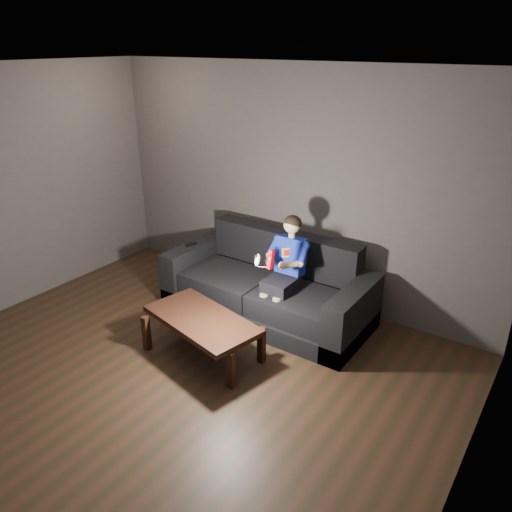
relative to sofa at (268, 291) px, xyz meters
The scene contains 10 objects.
floor 1.89m from the sofa, 92.94° to the right, with size 5.00×5.00×0.00m, color black.
back_wall 1.24m from the sofa, 98.62° to the left, with size 5.00×0.04×2.70m, color #413A39.
right_wall 3.22m from the sofa, 37.83° to the right, with size 0.04×5.00×2.70m, color #413A39.
ceiling 3.05m from the sofa, 92.94° to the right, with size 5.00×5.00×0.02m, color white.
sofa is the anchor object (origin of this frame).
child 0.52m from the sofa, 14.33° to the right, with size 0.45×0.55×1.10m.
wii_remote_red 0.89m from the sofa, 54.72° to the right, with size 0.06×0.08×0.19m.
nunchuk_white 0.80m from the sofa, 68.78° to the right, with size 0.07×0.09×0.14m.
wii_remote_black 1.11m from the sofa, behind, with size 0.07×0.14×0.03m.
coffee_table 1.06m from the sofa, 94.30° to the right, with size 1.28×0.83×0.43m.
Camera 1 is at (2.82, -2.33, 2.91)m, focal length 35.00 mm.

